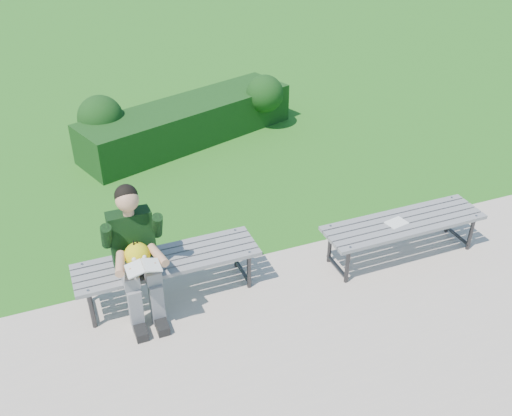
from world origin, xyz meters
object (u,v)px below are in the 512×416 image
object	(u,v)px
paper_sheet	(396,223)
bench_right	(404,225)
seated_boy	(135,250)
bench_left	(167,263)
hedge	(186,119)

from	to	relation	value
paper_sheet	bench_right	bearing A→B (deg)	0.00
seated_boy	paper_sheet	world-z (taller)	seated_boy
bench_right	paper_sheet	size ratio (longest dim) A/B	7.32
bench_left	seated_boy	xyz separation A→B (m)	(-0.30, -0.09, 0.30)
bench_right	seated_boy	bearing A→B (deg)	175.89
bench_left	bench_right	size ratio (longest dim) A/B	1.00
bench_left	paper_sheet	world-z (taller)	bench_left
bench_left	seated_boy	bearing A→B (deg)	-162.55
bench_left	paper_sheet	xyz separation A→B (m)	(2.42, -0.30, 0.06)
seated_boy	paper_sheet	bearing A→B (deg)	-4.26
bench_left	bench_right	bearing A→B (deg)	-6.71
hedge	bench_left	world-z (taller)	hedge
hedge	bench_left	distance (m)	3.69
hedge	bench_right	distance (m)	4.03
hedge	bench_right	world-z (taller)	hedge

